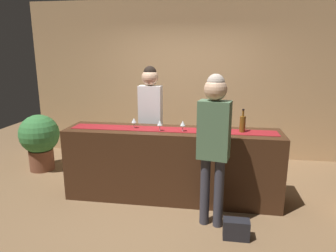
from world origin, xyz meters
The scene contains 13 objects.
ground_plane centered at (0.00, 0.00, 0.00)m, with size 10.00×10.00×0.00m, color brown.
back_wall centered at (0.00, 1.90, 1.45)m, with size 6.00×0.12×2.90m, color tan.
bar_counter centered at (0.00, 0.00, 0.48)m, with size 2.85×0.60×0.96m, color #3D2314.
counter_runner_cloth centered at (0.00, 0.00, 0.97)m, with size 2.70×0.28×0.01m, color maroon.
wine_bottle_amber centered at (0.90, 0.01, 1.08)m, with size 0.07×0.07×0.30m.
wine_bottle_clear centered at (0.43, 0.06, 1.08)m, with size 0.07×0.07×0.30m.
wine_glass_near_customer centered at (-0.51, 0.00, 1.07)m, with size 0.07×0.07×0.14m.
wine_glass_mid_counter centered at (0.15, -0.07, 1.07)m, with size 0.07×0.07×0.14m.
wine_glass_far_end centered at (-0.15, -0.09, 1.07)m, with size 0.07×0.07×0.14m.
bartender centered at (-0.41, 0.58, 1.10)m, with size 0.34×0.25×1.77m.
customer_sipping centered at (0.55, -0.61, 1.08)m, with size 0.37×0.26×1.74m.
potted_plant_tall centered at (-2.34, 0.69, 0.55)m, with size 0.65×0.65×0.96m.
handbag centered at (0.82, -0.85, 0.11)m, with size 0.28×0.14×0.22m, color black.
Camera 1 is at (0.54, -3.81, 1.95)m, focal length 32.30 mm.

